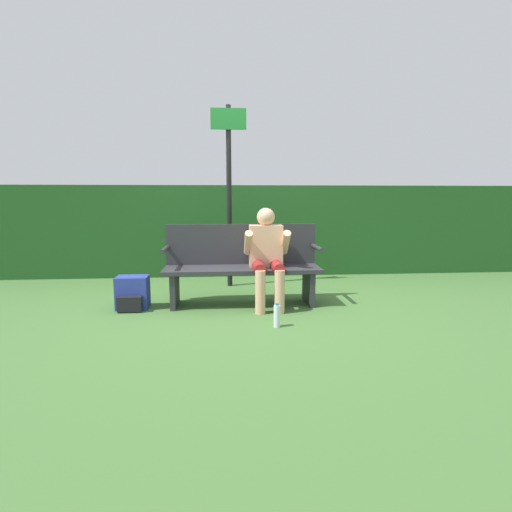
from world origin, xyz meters
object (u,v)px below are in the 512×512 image
object	(u,v)px
signpost	(229,182)
water_bottle	(277,316)
park_bench	(242,265)
parked_car	(367,213)
backpack	(132,294)
person_seated	(267,252)

from	to	relation	value
signpost	water_bottle	bearing A→B (deg)	-77.24
park_bench	signpost	size ratio (longest dim) A/B	0.73
water_bottle	parked_car	xyz separation A→B (m)	(5.66, 13.08, 0.47)
park_bench	parked_car	xyz separation A→B (m)	(5.95, 12.15, 0.12)
park_bench	signpost	distance (m)	1.37
backpack	water_bottle	world-z (taller)	backpack
backpack	signpost	xyz separation A→B (m)	(1.11, 1.09, 1.28)
person_seated	backpack	size ratio (longest dim) A/B	3.06
backpack	signpost	bearing A→B (deg)	44.28
person_seated	parked_car	distance (m)	13.53
park_bench	signpost	world-z (taller)	signpost
park_bench	parked_car	bearing A→B (deg)	63.90
person_seated	parked_car	bearing A→B (deg)	65.20
backpack	parked_car	xyz separation A→B (m)	(7.20, 12.31, 0.41)
person_seated	parked_car	world-z (taller)	parked_car
park_bench	person_seated	size ratio (longest dim) A/B	1.61
person_seated	parked_car	size ratio (longest dim) A/B	0.26
signpost	parked_car	world-z (taller)	signpost
park_bench	backpack	distance (m)	1.29
signpost	parked_car	bearing A→B (deg)	61.53
water_bottle	signpost	world-z (taller)	signpost
backpack	parked_car	world-z (taller)	parked_car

